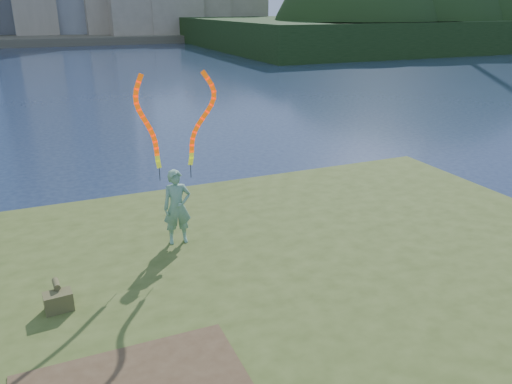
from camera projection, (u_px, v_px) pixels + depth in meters
name	position (u px, v px, depth m)	size (l,w,h in m)	color
ground	(220.00, 305.00, 10.30)	(320.00, 320.00, 0.00)	#1B2843
grassy_knoll	(265.00, 360.00, 8.20)	(20.00, 18.00, 0.80)	#3A4A1A
far_shore	(50.00, 36.00, 91.93)	(320.00, 40.00, 1.20)	#514C3B
wooded_hill	(437.00, 42.00, 83.79)	(78.00, 50.00, 63.00)	black
woman_with_ribbons	(176.00, 183.00, 10.81)	(2.07, 0.46, 4.07)	#1A6540
canvas_bag	(58.00, 300.00, 8.70)	(0.50, 0.57, 0.45)	#4B4325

